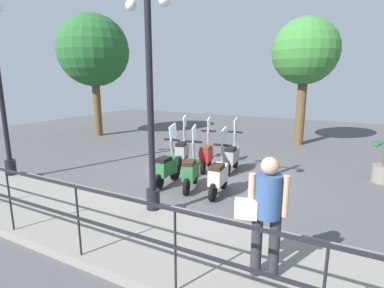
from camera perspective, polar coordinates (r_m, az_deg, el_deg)
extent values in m
plane|color=#4C4C4F|center=(8.08, 2.49, -6.88)|extent=(28.00, 28.00, 0.00)
cube|color=gray|center=(5.56, -12.34, -15.64)|extent=(2.20, 20.00, 0.15)
cube|color=slate|center=(6.31, -6.08, -11.90)|extent=(0.10, 20.00, 0.15)
cube|color=black|center=(4.47, -21.33, -7.57)|extent=(0.04, 16.00, 0.04)
cube|color=black|center=(4.64, -20.86, -13.07)|extent=(0.04, 16.00, 0.04)
cylinder|color=black|center=(3.73, -3.19, -19.74)|extent=(0.03, 0.03, 1.05)
cylinder|color=black|center=(4.67, -20.81, -13.66)|extent=(0.03, 0.03, 1.05)
cylinder|color=black|center=(5.89, -31.35, -9.20)|extent=(0.03, 0.03, 1.05)
cylinder|color=black|center=(6.01, -7.41, -10.36)|extent=(0.26, 0.26, 0.40)
cylinder|color=black|center=(5.56, -7.95, 7.81)|extent=(0.12, 0.12, 4.16)
sphere|color=white|center=(5.49, -5.24, 25.55)|extent=(0.20, 0.20, 0.20)
sphere|color=white|center=(5.89, -11.53, 24.46)|extent=(0.20, 0.20, 0.20)
cylinder|color=black|center=(9.32, -31.26, -3.82)|extent=(0.26, 0.26, 0.40)
cylinder|color=black|center=(9.04, -32.72, 8.78)|extent=(0.12, 0.12, 4.50)
cylinder|color=#28282D|center=(4.16, 15.37, -18.43)|extent=(0.14, 0.14, 0.82)
cylinder|color=#28282D|center=(4.15, 12.17, -18.31)|extent=(0.14, 0.14, 0.82)
cylinder|color=#335184|center=(3.85, 14.30, -9.56)|extent=(0.39, 0.39, 0.55)
sphere|color=tan|center=(3.73, 14.61, -4.06)|extent=(0.22, 0.22, 0.22)
cylinder|color=tan|center=(3.86, 17.32, -9.47)|extent=(0.09, 0.09, 0.52)
cylinder|color=tan|center=(3.85, 11.29, -9.21)|extent=(0.09, 0.09, 0.52)
cube|color=beige|center=(3.87, 10.24, -12.05)|extent=(0.21, 0.31, 0.24)
cylinder|color=brown|center=(14.87, -17.60, 6.73)|extent=(0.36, 0.36, 2.70)
sphere|color=#235B28|center=(14.86, -18.26, 16.56)|extent=(3.21, 3.21, 3.21)
cylinder|color=brown|center=(12.93, 19.99, 5.90)|extent=(0.36, 0.36, 2.74)
sphere|color=#387A33|center=(12.91, 20.77, 16.23)|extent=(2.56, 2.56, 2.56)
cylinder|color=slate|center=(9.32, 32.63, -4.79)|extent=(0.56, 0.56, 0.45)
ellipsoid|color=#235B28|center=(9.12, 31.64, 0.02)|extent=(0.56, 0.16, 0.10)
ellipsoid|color=#235B28|center=(9.31, 32.00, 0.19)|extent=(0.56, 0.16, 0.10)
cylinder|color=black|center=(7.45, 6.09, -7.00)|extent=(0.41, 0.11, 0.40)
cylinder|color=black|center=(6.70, 3.98, -9.19)|extent=(0.41, 0.11, 0.40)
cube|color=beige|center=(6.90, 4.92, -6.09)|extent=(0.62, 0.33, 0.36)
cube|color=beige|center=(7.16, 5.65, -5.25)|extent=(0.14, 0.31, 0.44)
cube|color=black|center=(6.77, 4.77, -4.41)|extent=(0.42, 0.29, 0.10)
cylinder|color=gray|center=(7.12, 5.85, -2.39)|extent=(0.19, 0.09, 0.55)
cube|color=black|center=(7.05, 5.90, -0.23)|extent=(0.10, 0.44, 0.05)
cube|color=silver|center=(7.07, 6.08, 1.45)|extent=(0.39, 0.06, 0.42)
cylinder|color=black|center=(7.78, 0.55, -6.07)|extent=(0.41, 0.17, 0.40)
cylinder|color=black|center=(7.02, -1.06, -8.15)|extent=(0.41, 0.17, 0.40)
cube|color=#2D6B38|center=(7.23, -0.38, -5.18)|extent=(0.65, 0.41, 0.36)
cube|color=#2D6B38|center=(7.49, 0.18, -4.39)|extent=(0.19, 0.32, 0.44)
cube|color=black|center=(7.10, -0.52, -3.58)|extent=(0.45, 0.35, 0.10)
cylinder|color=gray|center=(7.45, 0.29, -1.65)|extent=(0.19, 0.11, 0.55)
cube|color=black|center=(7.39, 0.29, 0.42)|extent=(0.16, 0.44, 0.05)
cube|color=silver|center=(7.41, 0.41, 2.03)|extent=(0.38, 0.12, 0.42)
cylinder|color=black|center=(8.02, -3.22, -5.53)|extent=(0.40, 0.09, 0.40)
cylinder|color=black|center=(7.34, -6.41, -7.29)|extent=(0.40, 0.09, 0.40)
cube|color=#2D6B38|center=(7.52, -5.11, -4.54)|extent=(0.61, 0.30, 0.36)
cube|color=#2D6B38|center=(7.75, -4.01, -3.84)|extent=(0.13, 0.30, 0.44)
cube|color=black|center=(7.40, -5.43, -2.97)|extent=(0.41, 0.27, 0.10)
cylinder|color=gray|center=(7.71, -3.82, -1.20)|extent=(0.18, 0.08, 0.55)
cube|color=black|center=(7.65, -3.85, 0.80)|extent=(0.07, 0.44, 0.05)
cube|color=silver|center=(7.67, -3.65, 2.35)|extent=(0.39, 0.04, 0.42)
cylinder|color=black|center=(9.18, 8.28, -3.31)|extent=(0.41, 0.11, 0.40)
cylinder|color=black|center=(8.41, 6.79, -4.73)|extent=(0.41, 0.11, 0.40)
cube|color=gray|center=(8.64, 7.46, -2.35)|extent=(0.62, 0.33, 0.36)
cube|color=gray|center=(8.91, 7.98, -1.79)|extent=(0.14, 0.31, 0.44)
cube|color=black|center=(8.52, 7.38, -0.97)|extent=(0.42, 0.29, 0.10)
cylinder|color=gray|center=(8.89, 8.15, 0.52)|extent=(0.19, 0.08, 0.55)
cube|color=black|center=(8.84, 8.21, 2.26)|extent=(0.09, 0.44, 0.05)
cube|color=silver|center=(8.86, 8.35, 3.60)|extent=(0.39, 0.06, 0.42)
cylinder|color=black|center=(9.29, 3.28, -3.02)|extent=(0.41, 0.17, 0.40)
cylinder|color=black|center=(8.51, 2.11, -4.45)|extent=(0.41, 0.17, 0.40)
cube|color=#B21E1E|center=(8.74, 2.62, -2.09)|extent=(0.65, 0.40, 0.36)
cube|color=#B21E1E|center=(9.01, 3.02, -1.52)|extent=(0.18, 0.32, 0.44)
cube|color=#4C2D19|center=(8.62, 2.53, -0.72)|extent=(0.45, 0.34, 0.10)
cylinder|color=gray|center=(8.99, 3.13, 0.77)|extent=(0.19, 0.11, 0.55)
cube|color=black|center=(8.94, 3.15, 2.49)|extent=(0.15, 0.44, 0.05)
cube|color=silver|center=(8.97, 3.25, 3.81)|extent=(0.39, 0.11, 0.42)
cylinder|color=black|center=(9.75, -1.24, -2.25)|extent=(0.41, 0.19, 0.40)
cylinder|color=black|center=(8.98, -2.46, -3.55)|extent=(0.41, 0.19, 0.40)
cube|color=gray|center=(9.21, -1.96, -1.33)|extent=(0.65, 0.43, 0.36)
cube|color=gray|center=(9.48, -1.54, -0.81)|extent=(0.20, 0.32, 0.44)
cube|color=black|center=(9.10, -2.08, -0.02)|extent=(0.46, 0.36, 0.10)
cylinder|color=gray|center=(9.47, -1.46, 1.37)|extent=(0.19, 0.12, 0.55)
cube|color=black|center=(9.42, -1.47, 3.01)|extent=(0.18, 0.44, 0.05)
cube|color=silver|center=(9.45, -1.39, 4.26)|extent=(0.38, 0.13, 0.42)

